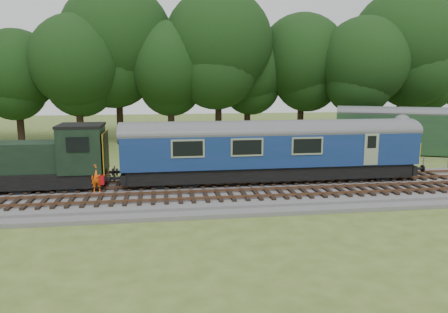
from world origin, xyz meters
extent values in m
plane|color=#485D22|center=(0.00, 0.00, 0.00)|extent=(120.00, 120.00, 0.00)
cube|color=#4C4C4F|center=(0.00, 0.00, 0.17)|extent=(70.00, 7.00, 0.35)
cube|color=brown|center=(0.00, 0.68, 0.49)|extent=(66.50, 0.07, 0.14)
cube|color=brown|center=(0.00, 2.12, 0.49)|extent=(66.50, 0.07, 0.14)
cube|color=brown|center=(0.00, -2.32, 0.49)|extent=(66.50, 0.07, 0.14)
cube|color=brown|center=(0.00, -0.88, 0.49)|extent=(66.50, 0.07, 0.14)
cube|color=black|center=(5.76, 1.40, 1.06)|extent=(17.46, 2.52, 0.85)
cube|color=navy|center=(5.76, 1.40, 2.48)|extent=(18.00, 2.80, 2.05)
cube|color=yellow|center=(14.78, 1.40, 2.11)|extent=(0.06, 2.74, 1.30)
cube|color=black|center=(11.76, 1.40, 0.86)|extent=(2.60, 2.00, 0.55)
cube|color=black|center=(-0.24, 1.40, 0.86)|extent=(2.60, 2.00, 0.55)
cube|color=black|center=(-8.64, 1.40, 1.01)|extent=(8.73, 2.39, 0.85)
cube|color=black|center=(-9.84, 1.40, 2.26)|extent=(6.30, 2.08, 1.70)
cube|color=black|center=(-5.44, 1.40, 2.66)|extent=(2.40, 2.55, 2.60)
cube|color=#AC0D11|center=(-4.26, 1.40, 1.06)|extent=(0.25, 2.60, 0.55)
cube|color=yellow|center=(-4.12, 1.40, 2.46)|extent=(0.06, 2.55, 2.30)
imported|color=#F5580C|center=(-4.53, 0.21, 1.18)|extent=(0.66, 0.48, 1.67)
cube|color=#16311F|center=(22.59, 10.87, 1.90)|extent=(15.67, 9.20, 3.60)
cube|color=#16311F|center=(17.62, 11.49, 1.39)|extent=(4.30, 4.30, 2.78)
cube|color=black|center=(17.62, 11.49, 2.89)|extent=(4.73, 4.73, 0.22)
camera|label=1|loc=(-0.92, -24.31, 6.63)|focal=35.00mm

